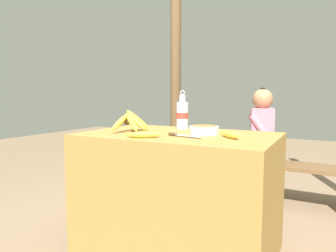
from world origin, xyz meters
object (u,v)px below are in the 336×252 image
(wooden_bench, at_px, (255,166))
(banana_bunch_ripe, at_px, (131,121))
(banana_bunch_green, at_px, (211,150))
(knife, at_px, (180,135))
(water_bottle, at_px, (182,114))
(loose_banana_side, at_px, (230,135))
(support_post_near, at_px, (176,88))
(loose_banana_front, at_px, (143,135))
(serving_bowl, at_px, (204,129))
(seated_vendor, at_px, (257,138))

(wooden_bench, bearing_deg, banana_bunch_ripe, -113.78)
(banana_bunch_ripe, bearing_deg, banana_bunch_green, 85.41)
(banana_bunch_ripe, xyz_separation_m, knife, (0.40, -0.06, -0.06))
(water_bottle, height_order, loose_banana_side, water_bottle)
(banana_bunch_green, relative_size, support_post_near, 0.13)
(knife, xyz_separation_m, banana_bunch_green, (-0.30, 1.36, -0.34))
(wooden_bench, bearing_deg, support_post_near, 167.58)
(loose_banana_front, distance_m, knife, 0.22)
(banana_bunch_ripe, bearing_deg, support_post_near, 105.68)
(banana_bunch_ripe, distance_m, knife, 0.41)
(serving_bowl, height_order, loose_banana_side, serving_bowl)
(loose_banana_front, bearing_deg, support_post_near, 111.01)
(water_bottle, bearing_deg, wooden_bench, 70.75)
(loose_banana_front, xyz_separation_m, wooden_bench, (0.33, 1.51, -0.47))
(banana_bunch_ripe, distance_m, serving_bowl, 0.50)
(knife, bearing_deg, serving_bowl, 74.42)
(water_bottle, height_order, support_post_near, support_post_near)
(serving_bowl, bearing_deg, loose_banana_front, -127.50)
(knife, xyz_separation_m, support_post_near, (-0.83, 1.57, 0.33))
(banana_bunch_ripe, relative_size, support_post_near, 0.15)
(water_bottle, xyz_separation_m, support_post_near, (-0.66, 1.18, 0.23))
(banana_bunch_ripe, xyz_separation_m, seated_vendor, (0.59, 1.25, -0.23))
(serving_bowl, distance_m, banana_bunch_green, 1.30)
(serving_bowl, bearing_deg, knife, -116.76)
(loose_banana_front, xyz_separation_m, knife, (0.16, 0.15, -0.01))
(banana_bunch_ripe, height_order, knife, banana_bunch_ripe)
(seated_vendor, bearing_deg, knife, 67.85)
(water_bottle, xyz_separation_m, loose_banana_side, (0.45, -0.31, -0.09))
(knife, bearing_deg, seated_vendor, 93.10)
(serving_bowl, xyz_separation_m, wooden_bench, (0.08, 1.18, -0.48))
(banana_bunch_green, bearing_deg, loose_banana_side, -65.57)
(water_bottle, bearing_deg, loose_banana_side, -34.57)
(wooden_bench, relative_size, support_post_near, 0.81)
(banana_bunch_ripe, height_order, wooden_bench, banana_bunch_ripe)
(wooden_bench, bearing_deg, serving_bowl, -93.88)
(seated_vendor, bearing_deg, support_post_near, -28.54)
(serving_bowl, xyz_separation_m, banana_bunch_green, (-0.38, 1.18, -0.36))
(loose_banana_side, height_order, seated_vendor, seated_vendor)
(loose_banana_front, relative_size, loose_banana_side, 1.14)
(serving_bowl, distance_m, loose_banana_side, 0.22)
(knife, distance_m, support_post_near, 1.81)
(water_bottle, distance_m, banana_bunch_green, 1.07)
(seated_vendor, bearing_deg, banana_bunch_ripe, 50.72)
(banana_bunch_ripe, xyz_separation_m, loose_banana_front, (0.24, -0.22, -0.05))
(banana_bunch_ripe, bearing_deg, seated_vendor, 64.80)
(loose_banana_front, relative_size, banana_bunch_green, 0.66)
(water_bottle, height_order, wooden_bench, water_bottle)
(wooden_bench, distance_m, seated_vendor, 0.30)
(banana_bunch_ripe, height_order, seated_vendor, seated_vendor)
(knife, xyz_separation_m, wooden_bench, (0.17, 1.36, -0.46))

